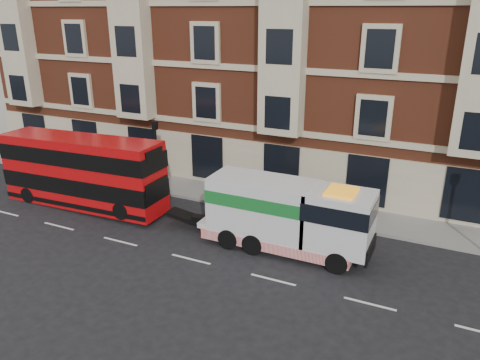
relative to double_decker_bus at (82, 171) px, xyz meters
name	(u,v)px	position (x,y,z in m)	size (l,w,h in m)	color
ground	(191,259)	(8.60, -2.69, -2.15)	(120.00, 120.00, 0.00)	black
sidewalk	(257,200)	(8.60, 4.81, -2.08)	(90.00, 3.00, 0.15)	slate
victorian_terrace	(311,19)	(9.10, 12.31, 7.91)	(45.00, 12.00, 20.40)	brown
lamp_post_west	(156,151)	(2.60, 3.51, 0.52)	(0.35, 0.15, 4.35)	black
double_decker_bus	(82,171)	(0.00, 0.00, 0.00)	(10.04, 2.30, 4.06)	red
tow_truck	(284,215)	(12.05, 0.00, -0.38)	(8.03, 2.37, 3.35)	silver
pedestrian	(116,162)	(-1.68, 4.79, -1.11)	(0.65, 0.43, 1.78)	#1A1C34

